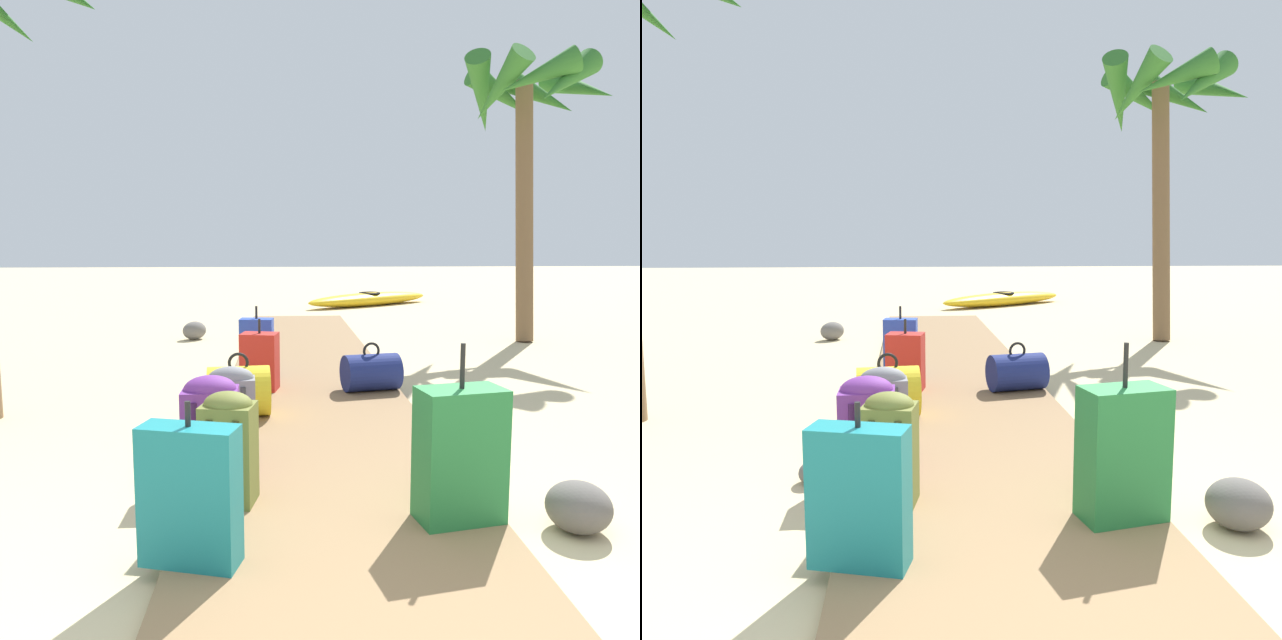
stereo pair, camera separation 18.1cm
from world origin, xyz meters
TOP-DOWN VIEW (x-y plane):
  - ground_plane at (0.00, 3.83)m, footprint 60.00×60.00m
  - boardwalk at (0.00, 4.78)m, footprint 1.61×9.56m
  - backpack_olive at (-0.57, 1.41)m, footprint 0.31×0.27m
  - suitcase_teal at (-0.68, 0.80)m, footprint 0.45×0.27m
  - suitcase_green at (0.57, 1.14)m, footprint 0.45×0.31m
  - suitcase_red at (-0.49, 3.89)m, footprint 0.37×0.30m
  - backpack_grey at (-0.65, 2.52)m, footprint 0.35×0.23m
  - backpack_purple at (-0.72, 1.88)m, footprint 0.33×0.27m
  - duffel_bag_yellow at (-0.63, 3.03)m, footprint 0.52×0.43m
  - suitcase_blue at (-0.54, 4.49)m, footprint 0.35×0.23m
  - duffel_bag_navy at (0.53, 3.79)m, footprint 0.56×0.43m
  - palm_tree_near_right at (3.26, 7.10)m, footprint 2.12×1.92m
  - kayak at (1.72, 12.08)m, footprint 3.22×2.39m
  - rock_left_far at (-1.58, 7.39)m, footprint 0.46×0.45m
  - rock_left_near at (-1.06, 1.92)m, footprint 0.16×0.19m
  - rock_right_mid at (1.18, 1.13)m, footprint 0.42×0.41m

SIDE VIEW (x-z plane):
  - ground_plane at x=0.00m, z-range 0.00..0.00m
  - boardwalk at x=0.00m, z-range 0.00..0.08m
  - rock_left_near at x=-1.06m, z-range 0.00..0.13m
  - rock_right_mid at x=1.18m, z-range 0.00..0.25m
  - rock_left_far at x=-1.58m, z-range 0.00..0.27m
  - kayak at x=1.72m, z-range 0.00..0.30m
  - duffel_bag_navy at x=0.53m, z-range 0.03..0.48m
  - duffel_bag_yellow at x=-0.63m, z-range 0.03..0.53m
  - backpack_grey at x=-0.65m, z-range 0.09..0.59m
  - suitcase_red at x=-0.49m, z-range 0.01..0.68m
  - suitcase_blue at x=-0.54m, z-range 0.02..0.73m
  - suitcase_teal at x=-0.68m, z-range 0.03..0.74m
  - backpack_purple at x=-0.72m, z-range 0.09..0.67m
  - backpack_olive at x=-0.57m, z-range 0.09..0.69m
  - suitcase_green at x=0.57m, z-range -0.03..0.85m
  - palm_tree_near_right at x=3.26m, z-range 1.25..5.36m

